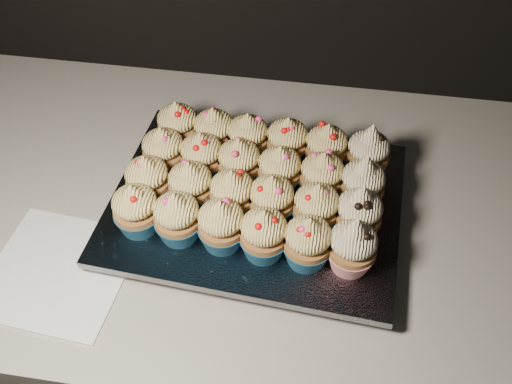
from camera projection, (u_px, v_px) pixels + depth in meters
cabinet at (223, 341)px, 1.22m from camera, size 2.40×0.60×0.86m
worktop at (211, 203)px, 0.89m from camera, size 2.44×0.64×0.04m
napkin at (59, 271)px, 0.77m from camera, size 0.20×0.20×0.00m
baking_tray at (256, 210)px, 0.84m from camera, size 0.40×0.31×0.02m
foil_lining at (256, 202)px, 0.82m from camera, size 0.43×0.35×0.01m
cupcake_0 at (136, 209)px, 0.76m from camera, size 0.06×0.06×0.08m
cupcake_1 at (177, 217)px, 0.75m from camera, size 0.06×0.06×0.08m
cupcake_2 at (221, 225)px, 0.74m from camera, size 0.06×0.06×0.08m
cupcake_3 at (264, 234)px, 0.73m from camera, size 0.06×0.06×0.08m
cupcake_4 at (308, 242)px, 0.72m from camera, size 0.06×0.06×0.08m
cupcake_5 at (352, 246)px, 0.71m from camera, size 0.06×0.06×0.10m
cupcake_6 at (148, 180)px, 0.79m from camera, size 0.06×0.06×0.08m
cupcake_7 at (191, 186)px, 0.78m from camera, size 0.06×0.06×0.08m
cupcake_8 at (232, 194)px, 0.77m from camera, size 0.06×0.06×0.08m
cupcake_9 at (271, 200)px, 0.77m from camera, size 0.06×0.06×0.08m
cupcake_10 at (316, 208)px, 0.76m from camera, size 0.06×0.06×0.08m
cupcake_11 at (359, 213)px, 0.75m from camera, size 0.06×0.06×0.10m
cupcake_12 at (164, 152)px, 0.83m from camera, size 0.06×0.06×0.08m
cupcake_13 at (202, 157)px, 0.82m from camera, size 0.06×0.06×0.08m
cupcake_14 at (239, 163)px, 0.81m from camera, size 0.06×0.06×0.08m
cupcake_15 at (279, 171)px, 0.80m from camera, size 0.06×0.06×0.08m
cupcake_16 at (322, 177)px, 0.80m from camera, size 0.06×0.06×0.08m
cupcake_17 at (362, 184)px, 0.78m from camera, size 0.06×0.06×0.10m
cupcake_18 at (178, 126)px, 0.87m from camera, size 0.06×0.06×0.08m
cupcake_19 at (214, 132)px, 0.86m from camera, size 0.06×0.06×0.08m
cupcake_20 at (248, 138)px, 0.85m from camera, size 0.06×0.06×0.08m
cupcake_21 at (287, 142)px, 0.84m from camera, size 0.06×0.06×0.08m
cupcake_22 at (326, 148)px, 0.84m from camera, size 0.06×0.06×0.08m
cupcake_23 at (368, 153)px, 0.83m from camera, size 0.06×0.06×0.10m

